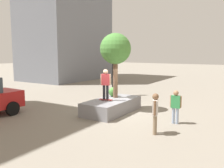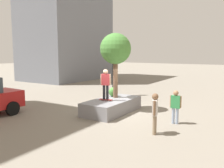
% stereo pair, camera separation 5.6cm
% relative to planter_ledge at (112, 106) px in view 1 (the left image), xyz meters
% --- Properties ---
extents(ground_plane, '(120.00, 120.00, 0.00)m').
position_rel_planter_ledge_xyz_m(ground_plane, '(0.15, -0.26, -0.38)').
color(ground_plane, gray).
extents(planter_ledge, '(3.88, 1.85, 0.76)m').
position_rel_planter_ledge_xyz_m(planter_ledge, '(0.00, 0.00, 0.00)').
color(planter_ledge, gray).
rests_on(planter_ledge, ground).
extents(plaza_tree, '(1.82, 1.82, 3.82)m').
position_rel_planter_ledge_xyz_m(plaza_tree, '(0.63, 0.15, 3.23)').
color(plaza_tree, brown).
rests_on(plaza_tree, planter_ledge).
extents(boxwood_shrub, '(0.57, 0.57, 0.57)m').
position_rel_planter_ledge_xyz_m(boxwood_shrub, '(0.89, 0.46, 0.66)').
color(boxwood_shrub, '#4C8C3D').
rests_on(boxwood_shrub, planter_ledge).
extents(skateboard, '(0.27, 0.81, 0.07)m').
position_rel_planter_ledge_xyz_m(skateboard, '(-0.46, 0.13, 0.44)').
color(skateboard, '#A51E1E').
rests_on(skateboard, planter_ledge).
extents(skateboarder, '(0.33, 0.55, 1.70)m').
position_rel_planter_ledge_xyz_m(skateboarder, '(-0.46, 0.13, 1.43)').
color(skateboarder, black).
rests_on(skateboarder, skateboard).
extents(traffic_light_corner, '(0.34, 0.37, 4.50)m').
position_rel_planter_ledge_xyz_m(traffic_light_corner, '(4.68, 2.83, 2.69)').
color(traffic_light_corner, black).
rests_on(traffic_light_corner, ground).
extents(bystander_watching, '(0.25, 0.56, 1.64)m').
position_rel_planter_ledge_xyz_m(bystander_watching, '(-0.29, -3.80, 0.57)').
color(bystander_watching, '#8C9EB7').
rests_on(bystander_watching, ground).
extents(pedestrian_crossing, '(0.58, 0.32, 1.76)m').
position_rel_planter_ledge_xyz_m(pedestrian_crossing, '(-2.23, -3.52, 0.64)').
color(pedestrian_crossing, '#847056').
rests_on(pedestrian_crossing, ground).
extents(brick_midrise, '(10.70, 7.27, 15.90)m').
position_rel_planter_ledge_xyz_m(brick_midrise, '(12.15, 14.40, 7.57)').
color(brick_midrise, slate).
rests_on(brick_midrise, ground).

